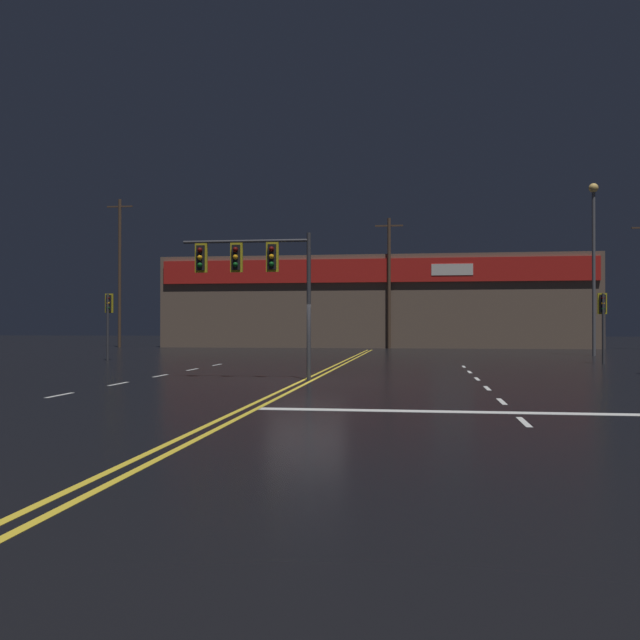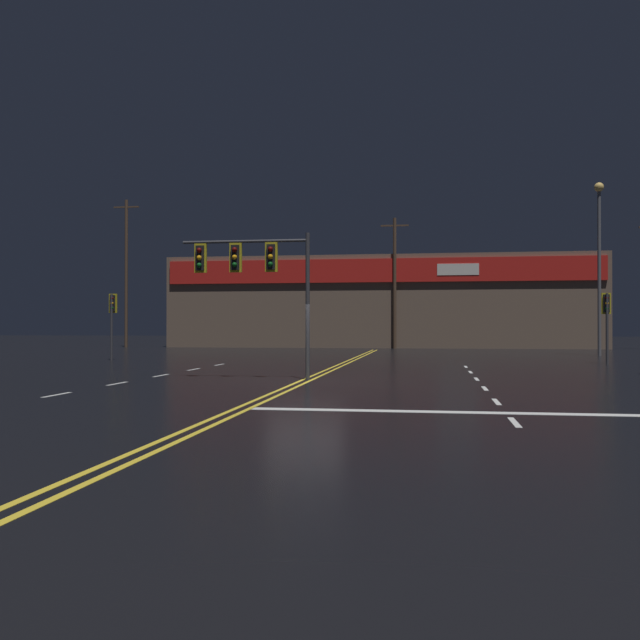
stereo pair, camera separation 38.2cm
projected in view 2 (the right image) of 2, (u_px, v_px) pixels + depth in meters
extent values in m
plane|color=black|center=(304.00, 381.00, 22.90)|extent=(200.00, 200.00, 0.00)
cube|color=gold|center=(300.00, 381.00, 22.92)|extent=(0.12, 60.00, 0.01)
cube|color=gold|center=(309.00, 381.00, 22.88)|extent=(0.12, 60.00, 0.01)
cube|color=silver|center=(57.00, 395.00, 18.41)|extent=(0.12, 1.40, 0.01)
cube|color=silver|center=(117.00, 384.00, 21.96)|extent=(0.12, 1.40, 0.01)
cube|color=silver|center=(161.00, 375.00, 25.52)|extent=(0.12, 1.40, 0.01)
cube|color=silver|center=(194.00, 369.00, 29.08)|extent=(0.12, 1.40, 0.01)
cube|color=silver|center=(219.00, 365.00, 32.64)|extent=(0.12, 1.40, 0.01)
cube|color=silver|center=(515.00, 422.00, 13.16)|extent=(0.12, 1.40, 0.01)
cube|color=silver|center=(496.00, 402.00, 16.72)|extent=(0.12, 1.40, 0.01)
cube|color=silver|center=(485.00, 388.00, 20.27)|extent=(0.12, 1.40, 0.01)
cube|color=silver|center=(477.00, 379.00, 23.83)|extent=(0.12, 1.40, 0.01)
cube|color=silver|center=(470.00, 372.00, 27.39)|extent=(0.12, 1.40, 0.01)
cube|color=silver|center=(466.00, 367.00, 30.95)|extent=(0.12, 1.40, 0.01)
cube|color=silver|center=(506.00, 413.00, 14.55)|extent=(10.65, 0.40, 0.01)
cylinder|color=#38383D|center=(308.00, 306.00, 23.58)|extent=(0.14, 0.14, 4.87)
cylinder|color=#38383D|center=(245.00, 241.00, 23.92)|extent=(4.30, 0.10, 0.10)
cube|color=black|center=(271.00, 257.00, 23.78)|extent=(0.28, 0.24, 0.84)
cube|color=gold|center=(271.00, 257.00, 23.78)|extent=(0.42, 0.08, 0.99)
sphere|color=#500705|center=(270.00, 249.00, 23.62)|extent=(0.17, 0.17, 0.17)
sphere|color=orange|center=(270.00, 257.00, 23.62)|extent=(0.17, 0.17, 0.17)
sphere|color=#084513|center=(270.00, 264.00, 23.62)|extent=(0.17, 0.17, 0.17)
cube|color=black|center=(236.00, 258.00, 23.97)|extent=(0.28, 0.24, 0.84)
cube|color=gold|center=(236.00, 258.00, 23.97)|extent=(0.42, 0.08, 0.99)
sphere|color=#500705|center=(234.00, 250.00, 23.81)|extent=(0.17, 0.17, 0.17)
sphere|color=orange|center=(234.00, 257.00, 23.81)|extent=(0.17, 0.17, 0.17)
sphere|color=#084513|center=(234.00, 265.00, 23.81)|extent=(0.17, 0.17, 0.17)
cube|color=black|center=(201.00, 258.00, 24.15)|extent=(0.28, 0.24, 0.84)
cube|color=gold|center=(201.00, 258.00, 24.15)|extent=(0.42, 0.08, 0.99)
sphere|color=#500705|center=(199.00, 250.00, 24.00)|extent=(0.17, 0.17, 0.17)
sphere|color=orange|center=(199.00, 258.00, 24.00)|extent=(0.17, 0.17, 0.17)
sphere|color=#084513|center=(199.00, 265.00, 24.00)|extent=(0.17, 0.17, 0.17)
cylinder|color=#38383D|center=(112.00, 327.00, 36.70)|extent=(0.13, 0.13, 3.42)
cube|color=black|center=(113.00, 303.00, 36.89)|extent=(0.28, 0.24, 0.84)
cube|color=gold|center=(113.00, 303.00, 36.89)|extent=(0.42, 0.08, 0.99)
sphere|color=#500705|center=(112.00, 298.00, 36.74)|extent=(0.17, 0.17, 0.17)
sphere|color=orange|center=(112.00, 303.00, 36.73)|extent=(0.17, 0.17, 0.17)
sphere|color=#084513|center=(112.00, 308.00, 36.73)|extent=(0.17, 0.17, 0.17)
cylinder|color=#38383D|center=(607.00, 329.00, 33.12)|extent=(0.13, 0.13, 3.30)
cube|color=black|center=(606.00, 303.00, 33.31)|extent=(0.28, 0.24, 0.84)
cube|color=gold|center=(606.00, 303.00, 33.31)|extent=(0.42, 0.08, 0.99)
sphere|color=#500705|center=(607.00, 298.00, 33.16)|extent=(0.17, 0.17, 0.17)
sphere|color=orange|center=(607.00, 303.00, 33.15)|extent=(0.17, 0.17, 0.17)
sphere|color=#084513|center=(607.00, 309.00, 33.15)|extent=(0.17, 0.17, 0.17)
cylinder|color=#59595E|center=(599.00, 273.00, 42.18)|extent=(0.20, 0.20, 9.85)
sphere|color=#F4C666|center=(599.00, 187.00, 42.22)|extent=(0.56, 0.56, 0.56)
cube|color=brown|center=(383.00, 303.00, 61.41)|extent=(35.29, 10.00, 7.49)
cube|color=red|center=(379.00, 270.00, 56.39)|extent=(34.58, 0.20, 1.87)
cube|color=white|center=(458.00, 269.00, 55.40)|extent=(3.20, 0.16, 0.90)
cylinder|color=#4C3828|center=(126.00, 273.00, 59.41)|extent=(0.26, 0.26, 12.31)
cube|color=#4C3828|center=(126.00, 207.00, 59.46)|extent=(2.20, 0.12, 0.12)
cylinder|color=#4C3828|center=(395.00, 283.00, 56.00)|extent=(0.26, 0.26, 10.28)
cube|color=#4C3828|center=(395.00, 226.00, 56.04)|extent=(2.20, 0.12, 0.12)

